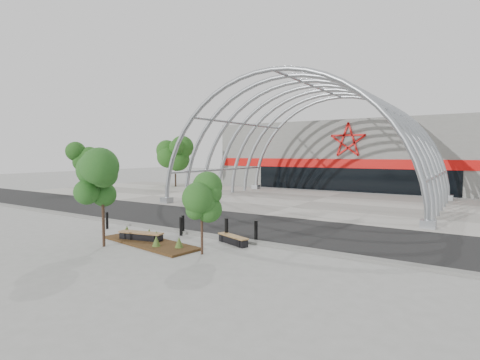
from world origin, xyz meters
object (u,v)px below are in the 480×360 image
Objects in this scene: bench_1 at (233,240)px; bollard_2 at (181,226)px; street_tree_0 at (102,182)px; bench_0 at (141,237)px; street_tree_1 at (202,202)px.

bollard_2 is (-3.25, 0.04, 0.29)m from bench_1.
street_tree_0 is 1.76× the size of bench_0.
bollard_2 is (-3.15, 2.22, -1.74)m from street_tree_1.
street_tree_0 is 3.19m from bench_0.
street_tree_0 is 2.11× the size of bench_1.
street_tree_1 is 1.61× the size of bench_1.
bench_1 is at bearing -0.72° from bollard_2.
bench_0 is 4.44m from bench_1.
bench_0 is at bearing -152.99° from bench_1.
street_tree_1 is at bearing 16.75° from street_tree_0.
street_tree_1 reaches higher than bench_1.
street_tree_1 is 4.34m from bench_0.
street_tree_0 is 1.31× the size of street_tree_1.
bollard_2 reaches higher than bench_0.
street_tree_1 is 4.23m from bollard_2.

